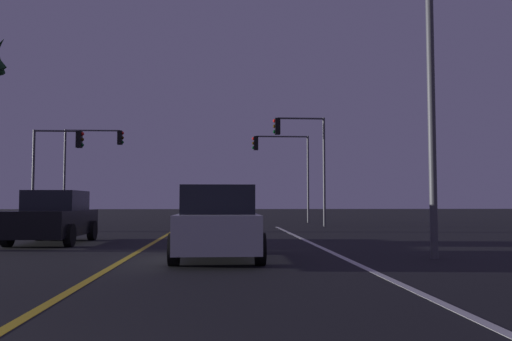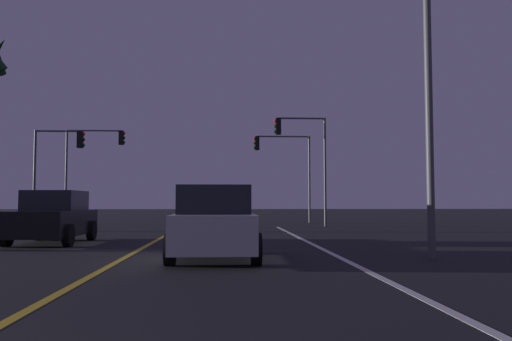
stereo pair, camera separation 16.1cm
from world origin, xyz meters
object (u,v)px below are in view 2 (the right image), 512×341
object	(u,v)px
car_lead_same_lane	(215,224)
traffic_light_far_right	(283,158)
traffic_light_near_right	(302,146)
street_lamp_right_near	(408,67)
traffic_light_far_left	(94,154)
traffic_light_near_left	(59,155)
car_oncoming	(53,218)

from	to	relation	value
car_lead_same_lane	traffic_light_far_right	distance (m)	22.28
traffic_light_near_right	car_lead_same_lane	bearing A→B (deg)	74.84
car_lead_same_lane	traffic_light_near_right	world-z (taller)	traffic_light_near_right
traffic_light_far_right	street_lamp_right_near	bearing A→B (deg)	91.77
street_lamp_right_near	traffic_light_far_left	bearing A→B (deg)	-59.60
traffic_light_near_right	traffic_light_far_right	xyz separation A→B (m)	(-0.46, 5.50, -0.17)
traffic_light_near_left	traffic_light_far_left	size ratio (longest dim) A/B	0.87
car_lead_same_lane	car_oncoming	bearing A→B (deg)	46.66
traffic_light_near_left	traffic_light_far_right	xyz separation A→B (m)	(12.62, 5.50, 0.39)
car_lead_same_lane	traffic_light_far_left	size ratio (longest dim) A/B	0.72
car_oncoming	street_lamp_right_near	world-z (taller)	street_lamp_right_near
street_lamp_right_near	traffic_light_far_right	bearing A→B (deg)	-88.23
traffic_light_near_right	traffic_light_near_left	xyz separation A→B (m)	(-13.08, 0.00, -0.56)
car_lead_same_lane	traffic_light_near_left	distance (m)	18.61
car_lead_same_lane	traffic_light_far_right	size ratio (longest dim) A/B	0.76
traffic_light_far_right	street_lamp_right_near	xyz separation A→B (m)	(0.67, -21.88, 0.33)
car_oncoming	traffic_light_far_left	distance (m)	17.27
car_lead_same_lane	street_lamp_right_near	bearing A→B (deg)	-92.67
traffic_light_near_right	traffic_light_near_left	bearing A→B (deg)	-0.00
car_oncoming	traffic_light_far_left	size ratio (longest dim) A/B	0.72
car_lead_same_lane	street_lamp_right_near	xyz separation A→B (m)	(4.59, -0.21, 3.74)
traffic_light_near_left	traffic_light_far_left	distance (m)	5.55
car_oncoming	traffic_light_near_left	bearing A→B (deg)	-163.14
traffic_light_far_right	traffic_light_far_left	world-z (taller)	traffic_light_far_left
traffic_light_near_left	traffic_light_far_right	size ratio (longest dim) A/B	0.91
car_lead_same_lane	traffic_light_far_right	world-z (taller)	traffic_light_far_right
traffic_light_near_left	traffic_light_far_left	world-z (taller)	traffic_light_far_left
traffic_light_near_right	traffic_light_far_right	world-z (taller)	traffic_light_near_right
traffic_light_near_right	street_lamp_right_near	size ratio (longest dim) A/B	0.85
traffic_light_near_right	traffic_light_far_left	size ratio (longest dim) A/B	1.00
car_oncoming	traffic_light_far_left	xyz separation A→B (m)	(-2.92, 16.64, 3.61)
car_lead_same_lane	traffic_light_far_left	bearing A→B (deg)	20.83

